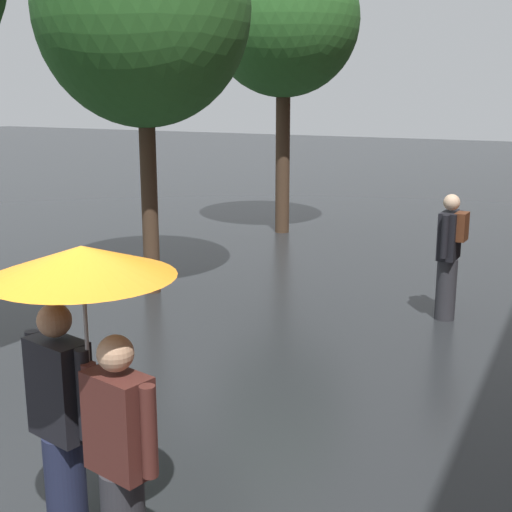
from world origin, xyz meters
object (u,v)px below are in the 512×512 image
Objects in this scene: street_tree_2 at (284,21)px; pedestrian_walking_midground at (449,254)px; street_tree_1 at (143,9)px; couple_under_umbrella at (86,367)px.

street_tree_2 is 3.49× the size of pedestrian_walking_midground.
pedestrian_walking_midground is (4.18, 0.62, -3.13)m from street_tree_1.
couple_under_umbrella is 1.26× the size of pedestrian_walking_midground.
street_tree_1 is 0.98× the size of street_tree_2.
pedestrian_walking_midground is at bearing 80.52° from couple_under_umbrella.
street_tree_1 reaches higher than pedestrian_walking_midground.
street_tree_2 is at bearing 107.60° from couple_under_umbrella.
street_tree_2 is 11.14m from couple_under_umbrella.
couple_under_umbrella is (3.25, -10.25, -2.88)m from street_tree_2.
couple_under_umbrella is 6.04m from pedestrian_walking_midground.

